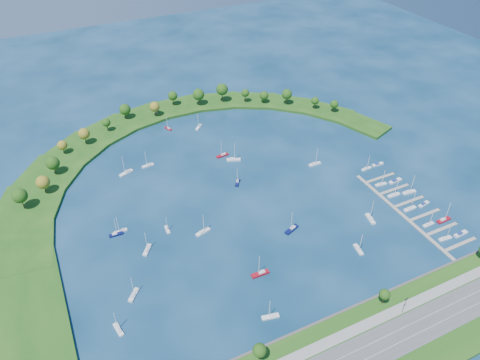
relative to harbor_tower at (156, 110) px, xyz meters
name	(u,v)px	position (x,y,z in m)	size (l,w,h in m)	color
ground	(236,192)	(15.20, -114.99, -4.42)	(700.00, 700.00, 0.00)	#072B44
south_shoreline	(360,353)	(15.23, -237.87, -3.43)	(420.00, 43.10, 11.60)	#1A4B14
breakwater	(142,168)	(-31.13, -66.27, -3.43)	(286.74, 247.64, 2.00)	#1A4B14
breakwater_trees	(165,118)	(-0.78, -27.00, 6.28)	(238.56, 91.52, 16.06)	#382314
harbor_tower	(156,110)	(0.00, 0.00, 0.00)	(2.60, 2.60, 4.74)	gray
dock_system	(411,210)	(100.50, -175.99, -4.07)	(24.28, 82.00, 1.60)	gray
moored_boat_0	(120,231)	(-58.44, -119.34, -3.54)	(7.74, 2.63, 11.20)	silver
moored_boat_1	(370,219)	(73.90, -171.85, -3.48)	(4.39, 9.30, 13.18)	silver
moored_boat_2	(260,273)	(-2.35, -180.38, -3.46)	(9.44, 2.86, 13.78)	maroon
moored_boat_3	(233,159)	(27.97, -83.54, -3.46)	(9.74, 5.97, 13.87)	silver
moored_boat_4	(148,165)	(-26.53, -64.83, -3.52)	(8.19, 3.04, 11.77)	silver
moored_boat_5	(147,250)	(-49.09, -139.73, -3.51)	(6.77, 8.16, 12.29)	silver
moored_boat_6	(315,164)	(75.11, -111.89, -3.50)	(8.61, 2.52, 12.62)	silver
moored_boat_7	(126,172)	(-41.75, -66.81, -3.45)	(9.93, 6.12, 14.15)	silver
moored_boat_8	(168,128)	(1.02, -25.03, -3.58)	(4.38, 6.70, 9.60)	maroon
moored_boat_9	(292,229)	(28.56, -159.61, -3.46)	(9.79, 5.81, 13.91)	#0B1045
moored_boat_10	(167,229)	(-34.38, -129.20, -3.57)	(2.24, 6.67, 9.66)	silver
moored_boat_11	(237,182)	(19.57, -107.53, -3.54)	(5.98, 7.59, 11.27)	#0B1045
moored_boat_12	(118,329)	(-74.56, -181.43, -3.53)	(3.58, 8.13, 11.56)	silver
moored_boat_13	(222,155)	(23.32, -75.57, -3.49)	(8.98, 3.34, 12.90)	maroon
moored_boat_14	(134,295)	(-63.41, -165.66, -3.51)	(7.12, 7.85, 12.21)	silver
moored_boat_15	(358,249)	(52.72, -188.24, -3.52)	(3.60, 8.41, 11.97)	silver
moored_boat_16	(116,234)	(-61.27, -120.75, -3.53)	(7.84, 2.45, 11.41)	#0B1045
moored_boat_17	(199,127)	(22.63, -33.01, -3.52)	(7.41, 7.37, 12.00)	silver
moored_boat_18	(203,232)	(-17.21, -140.01, -3.48)	(9.30, 4.82, 13.16)	silver
moored_boat_19	(271,316)	(-9.94, -205.01, -3.51)	(8.52, 3.98, 12.08)	silver
docked_boat_0	(445,238)	(100.73, -202.29, -3.53)	(7.95, 2.89, 11.44)	silver
docked_boat_1	(461,234)	(111.17, -203.43, -3.75)	(9.06, 2.95, 1.83)	silver
docked_boat_2	(429,224)	(100.74, -189.82, -3.55)	(7.31, 2.23, 10.66)	silver
docked_boat_3	(444,220)	(111.20, -190.90, -3.48)	(9.09, 2.72, 13.29)	maroon
docked_boat_4	(410,208)	(100.72, -174.86, -3.51)	(8.38, 2.56, 12.23)	silver
docked_boat_5	(424,204)	(111.18, -175.23, -3.81)	(8.39, 3.64, 1.66)	silver
docked_boat_6	(394,195)	(100.71, -160.71, -3.51)	(8.46, 2.50, 12.38)	silver
docked_boat_7	(409,192)	(111.21, -162.64, -3.48)	(9.08, 3.30, 13.07)	silver
docked_boat_8	(381,184)	(100.73, -148.79, -3.53)	(7.91, 2.93, 11.37)	silver
docked_boat_9	(395,181)	(111.16, -150.05, -3.72)	(9.57, 3.37, 1.91)	silver
docked_boat_10	(366,168)	(103.13, -131.17, -3.55)	(7.56, 2.72, 10.89)	silver
docked_boat_11	(378,164)	(113.08, -130.55, -3.81)	(8.22, 2.38, 1.67)	silver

